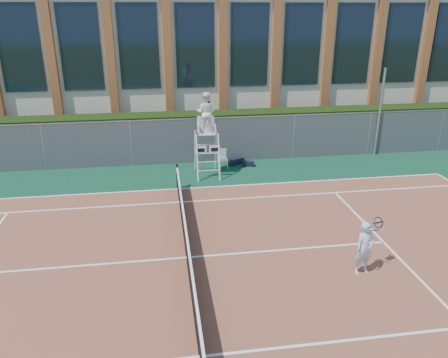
{
  "coord_description": "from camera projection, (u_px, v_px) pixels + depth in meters",
  "views": [
    {
      "loc": [
        -0.58,
        -11.56,
        7.15
      ],
      "look_at": [
        1.59,
        3.0,
        1.35
      ],
      "focal_mm": 35.0,
      "sensor_mm": 36.0,
      "label": 1
    }
  ],
  "objects": [
    {
      "name": "ground",
      "position": [
        187.0,
        258.0,
        13.34
      ],
      "size": [
        120.0,
        120.0,
        0.0
      ],
      "primitive_type": "plane",
      "color": "#233814"
    },
    {
      "name": "sports_bag_far",
      "position": [
        248.0,
        164.0,
        21.05
      ],
      "size": [
        0.66,
        0.42,
        0.24
      ],
      "primitive_type": "cube",
      "rotation": [
        0.0,
        0.0,
        -0.28
      ],
      "color": "black",
      "rests_on": "apron"
    },
    {
      "name": "apron",
      "position": [
        185.0,
        242.0,
        14.26
      ],
      "size": [
        36.0,
        20.0,
        0.01
      ],
      "primitive_type": "cube",
      "color": "#0C381C",
      "rests_on": "ground"
    },
    {
      "name": "steel_pole",
      "position": [
        380.0,
        113.0,
        21.96
      ],
      "size": [
        0.12,
        0.12,
        4.43
      ],
      "primitive_type": "cylinder",
      "color": "#9EA0A5",
      "rests_on": "ground"
    },
    {
      "name": "plastic_chair",
      "position": [
        222.0,
        157.0,
        20.65
      ],
      "size": [
        0.49,
        0.49,
        0.92
      ],
      "color": "silver",
      "rests_on": "apron"
    },
    {
      "name": "building",
      "position": [
        166.0,
        57.0,
        28.34
      ],
      "size": [
        45.0,
        10.6,
        8.22
      ],
      "color": "beige",
      "rests_on": "ground"
    },
    {
      "name": "tennis_court",
      "position": [
        187.0,
        258.0,
        13.33
      ],
      "size": [
        23.77,
        10.97,
        0.02
      ],
      "primitive_type": "cube",
      "color": "brown",
      "rests_on": "apron"
    },
    {
      "name": "fence",
      "position": [
        174.0,
        142.0,
        21.03
      ],
      "size": [
        40.0,
        0.06,
        2.2
      ],
      "primitive_type": null,
      "color": "#595E60",
      "rests_on": "ground"
    },
    {
      "name": "hedge",
      "position": [
        173.0,
        135.0,
        22.14
      ],
      "size": [
        40.0,
        1.4,
        2.2
      ],
      "primitive_type": "cube",
      "color": "black",
      "rests_on": "ground"
    },
    {
      "name": "tennis_player",
      "position": [
        365.0,
        248.0,
        12.28
      ],
      "size": [
        0.94,
        0.67,
        1.62
      ],
      "color": "silver",
      "rests_on": "tennis_court"
    },
    {
      "name": "sports_bag_near",
      "position": [
        236.0,
        161.0,
        21.23
      ],
      "size": [
        0.83,
        0.59,
        0.33
      ],
      "primitive_type": "cube",
      "rotation": [
        0.0,
        0.0,
        0.41
      ],
      "color": "black",
      "rests_on": "apron"
    },
    {
      "name": "tennis_net",
      "position": [
        187.0,
        243.0,
        13.14
      ],
      "size": [
        0.1,
        11.3,
        1.1
      ],
      "color": "black",
      "rests_on": "ground"
    },
    {
      "name": "umpire_chair",
      "position": [
        206.0,
        115.0,
        18.99
      ],
      "size": [
        1.07,
        1.64,
        3.83
      ],
      "color": "white",
      "rests_on": "ground"
    }
  ]
}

